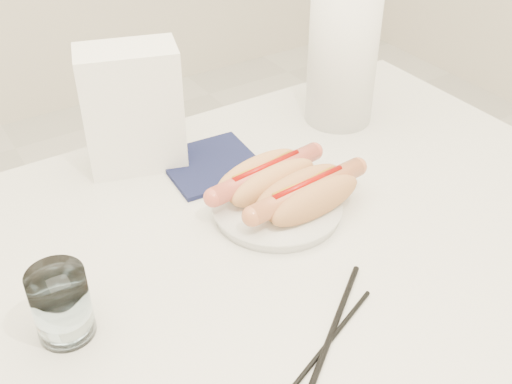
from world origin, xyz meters
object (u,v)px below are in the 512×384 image
table (250,290)px  water_glass (61,304)px  napkin_box (132,109)px  paper_towel_roll (343,49)px  hotdog_left (266,178)px  plate (277,209)px  hotdog_right (307,195)px

table → water_glass: water_glass is taller
napkin_box → paper_towel_roll: bearing=9.1°
napkin_box → paper_towel_roll: size_ratio=0.74×
hotdog_left → napkin_box: bearing=114.9°
table → napkin_box: napkin_box is taller
plate → paper_towel_roll: 0.34m
plate → paper_towel_roll: paper_towel_roll is taller
plate → hotdog_right: 0.06m
paper_towel_roll → table: bearing=-144.9°
hotdog_left → paper_towel_roll: (0.25, 0.14, 0.10)m
water_glass → napkin_box: bearing=52.9°
hotdog_left → napkin_box: (-0.12, 0.20, 0.06)m
napkin_box → paper_towel_roll: paper_towel_roll is taller
table → hotdog_left: 0.17m
hotdog_right → napkin_box: size_ratio=0.99×
hotdog_left → hotdog_right: hotdog_right is taller
table → paper_towel_roll: bearing=35.1°
table → plate: (0.09, 0.06, 0.07)m
hotdog_right → paper_towel_roll: (0.23, 0.21, 0.10)m
table → plate: size_ratio=6.40×
table → napkin_box: size_ratio=5.87×
hotdog_left → water_glass: 0.36m
plate → napkin_box: size_ratio=0.92×
paper_towel_roll → napkin_box: bearing=171.3°
hotdog_left → napkin_box: napkin_box is taller
hotdog_left → hotdog_right: size_ratio=0.98×
hotdog_left → water_glass: bearing=-171.0°
water_glass → plate: bearing=9.7°
table → plate: bearing=36.1°
table → plate: plate is taller
water_glass → paper_towel_roll: (0.60, 0.24, 0.09)m
table → paper_towel_roll: size_ratio=4.36×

